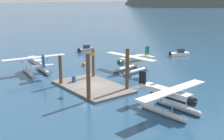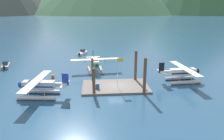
% 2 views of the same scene
% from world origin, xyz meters
% --- Properties ---
extents(ground_plane, '(1200.00, 1200.00, 0.00)m').
position_xyz_m(ground_plane, '(0.00, 0.00, 0.00)').
color(ground_plane, navy).
extents(dock_platform, '(11.37, 6.87, 0.30)m').
position_xyz_m(dock_platform, '(0.00, 0.00, 0.15)').
color(dock_platform, '#66605B').
rests_on(dock_platform, ground).
extents(piling_near_left, '(0.47, 0.47, 4.35)m').
position_xyz_m(piling_near_left, '(-3.69, -2.91, 2.17)').
color(piling_near_left, brown).
rests_on(piling_near_left, ground).
extents(piling_near_right, '(0.49, 0.49, 5.93)m').
position_xyz_m(piling_near_right, '(4.26, -3.39, 2.97)').
color(piling_near_right, brown).
rests_on(piling_near_right, ground).
extents(piling_far_left, '(0.41, 0.41, 4.55)m').
position_xyz_m(piling_far_left, '(-3.92, 2.86, 2.28)').
color(piling_far_left, brown).
rests_on(piling_far_left, ground).
extents(piling_far_right, '(0.50, 0.50, 5.78)m').
position_xyz_m(piling_far_right, '(4.03, 2.92, 2.89)').
color(piling_far_right, brown).
rests_on(piling_far_right, ground).
extents(flagpole, '(0.95, 0.10, 5.13)m').
position_xyz_m(flagpole, '(0.41, -0.47, 3.54)').
color(flagpole, silver).
rests_on(flagpole, dock_platform).
extents(fuel_drum, '(0.62, 0.62, 0.88)m').
position_xyz_m(fuel_drum, '(-3.07, -1.14, 0.74)').
color(fuel_drum, '#1E4C99').
rests_on(fuel_drum, dock_platform).
extents(mooring_buoy, '(0.70, 0.70, 0.70)m').
position_xyz_m(mooring_buoy, '(-11.79, 6.02, 0.35)').
color(mooring_buoy, orange).
rests_on(mooring_buoy, ground).
extents(seaplane_silver_port_aft, '(7.95, 10.49, 3.84)m').
position_xyz_m(seaplane_silver_port_aft, '(-12.11, -3.05, 1.58)').
color(seaplane_silver_port_aft, '#B7BABF').
rests_on(seaplane_silver_port_aft, ground).
extents(seaplane_cream_bow_left, '(10.49, 7.95, 3.84)m').
position_xyz_m(seaplane_cream_bow_left, '(-3.42, 10.24, 1.58)').
color(seaplane_cream_bow_left, '#B7BABF').
rests_on(seaplane_cream_bow_left, ground).
extents(seaplane_white_stbd_fwd, '(7.97, 10.47, 3.84)m').
position_xyz_m(seaplane_white_stbd_fwd, '(12.64, 1.75, 1.58)').
color(seaplane_white_stbd_fwd, '#B7BABF').
rests_on(seaplane_white_stbd_fwd, ground).
extents(boat_white_open_north, '(2.88, 4.66, 1.50)m').
position_xyz_m(boat_white_open_north, '(-7.06, 27.53, 0.49)').
color(boat_white_open_north, silver).
rests_on(boat_white_open_north, ground).
extents(boat_grey_open_west, '(2.48, 4.80, 1.50)m').
position_xyz_m(boat_grey_open_west, '(-23.97, 14.46, 0.49)').
color(boat_grey_open_west, gray).
rests_on(boat_grey_open_west, ground).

